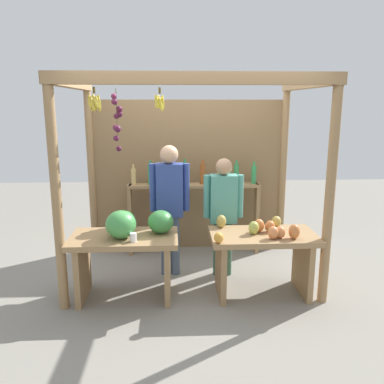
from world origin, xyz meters
name	(u,v)px	position (x,y,z in m)	size (l,w,h in m)	color
ground_plane	(191,271)	(0.00, 0.00, 0.00)	(12.00, 12.00, 0.00)	gray
market_stall	(189,159)	(-0.01, 0.39, 1.38)	(2.86, 1.84, 2.38)	#99754C
fruit_counter_left	(129,241)	(-0.71, -0.63, 0.64)	(1.15, 0.65, 1.00)	#99754C
fruit_counter_right	(262,248)	(0.75, -0.65, 0.54)	(1.15, 0.64, 0.86)	#99754C
bottle_shelf_unit	(194,197)	(0.07, 0.65, 0.81)	(1.83, 0.22, 1.35)	#99754C
vendor_man	(170,199)	(-0.26, -0.07, 0.97)	(0.48, 0.22, 1.61)	#4B5D75
vendor_woman	(223,207)	(0.38, -0.12, 0.86)	(0.48, 0.20, 1.46)	#385A44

